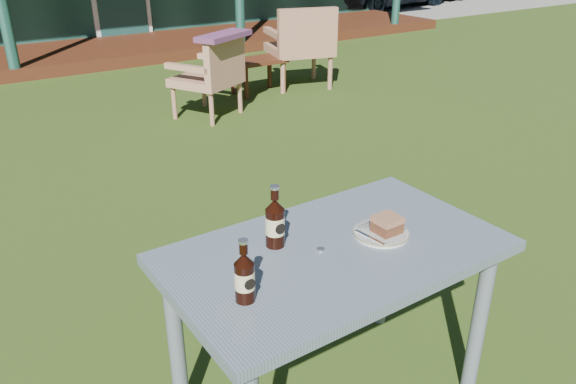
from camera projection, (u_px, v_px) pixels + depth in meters
ground at (171, 238)px, 3.48m from camera, size 80.00×80.00×0.00m
cafe_table at (335, 272)px, 2.02m from camera, size 1.20×0.70×0.72m
plate at (381, 233)px, 2.06m from camera, size 0.20×0.20×0.01m
cake_slice at (387, 224)px, 2.04m from camera, size 0.09×0.09×0.06m
fork at (370, 237)px, 2.01m from camera, size 0.03×0.14×0.00m
cola_bottle_near at (275, 222)px, 1.95m from camera, size 0.07×0.07×0.23m
cola_bottle_far at (245, 277)px, 1.66m from camera, size 0.06×0.06×0.21m
bottle_cap at (321, 249)px, 1.96m from camera, size 0.03×0.03×0.01m
armchair_left at (212, 73)px, 5.54m from camera, size 0.77×0.76×0.80m
armchair_right at (302, 43)px, 6.56m from camera, size 0.85×0.82×0.94m
floral_throw at (224, 36)px, 5.31m from camera, size 0.68×0.50×0.05m
side_table at (258, 64)px, 6.40m from camera, size 0.60×0.40×0.40m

